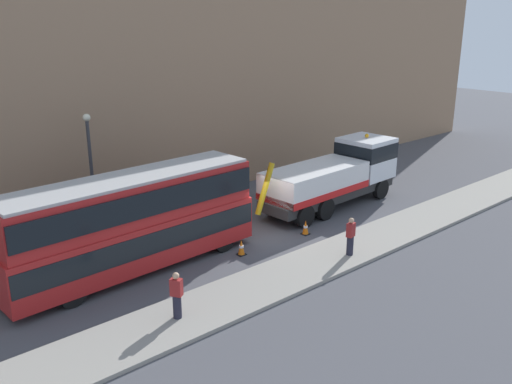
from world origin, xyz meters
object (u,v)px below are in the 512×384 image
at_px(recovery_tow_truck, 336,175).
at_px(pedestrian_bystander, 350,237).
at_px(traffic_cone_near_bus, 241,248).
at_px(double_decker_bus, 132,220).
at_px(street_lamp, 91,163).
at_px(traffic_cone_midway, 306,228).
at_px(pedestrian_onlooker, 177,296).

height_order(recovery_tow_truck, pedestrian_bystander, recovery_tow_truck).
height_order(pedestrian_bystander, traffic_cone_near_bus, pedestrian_bystander).
bearing_deg(double_decker_bus, traffic_cone_near_bus, -24.66).
height_order(recovery_tow_truck, street_lamp, street_lamp).
height_order(recovery_tow_truck, traffic_cone_midway, recovery_tow_truck).
bearing_deg(traffic_cone_midway, double_decker_bus, 166.55).
relative_size(traffic_cone_midway, street_lamp, 0.12).
height_order(pedestrian_onlooker, traffic_cone_near_bus, pedestrian_onlooker).
distance_m(recovery_tow_truck, double_decker_bus, 12.57).
bearing_deg(double_decker_bus, pedestrian_onlooker, -104.07).
xyz_separation_m(pedestrian_onlooker, pedestrian_bystander, (8.61, -0.52, 0.00)).
height_order(pedestrian_onlooker, traffic_cone_midway, pedestrian_onlooker).
relative_size(pedestrian_onlooker, traffic_cone_near_bus, 2.38).
relative_size(double_decker_bus, pedestrian_bystander, 6.51).
xyz_separation_m(traffic_cone_midway, street_lamp, (-7.45, 6.99, 3.13)).
distance_m(traffic_cone_near_bus, traffic_cone_midway, 3.89).
xyz_separation_m(double_decker_bus, pedestrian_onlooker, (-0.95, -4.60, -1.25)).
bearing_deg(pedestrian_bystander, traffic_cone_near_bus, 32.74).
bearing_deg(pedestrian_onlooker, traffic_cone_midway, -15.38).
bearing_deg(street_lamp, pedestrian_onlooker, -99.81).
relative_size(recovery_tow_truck, pedestrian_onlooker, 5.96).
xyz_separation_m(double_decker_bus, pedestrian_bystander, (7.66, -5.11, -1.25)).
relative_size(double_decker_bus, traffic_cone_near_bus, 15.45).
xyz_separation_m(pedestrian_onlooker, street_lamp, (1.67, 9.64, 2.49)).
height_order(pedestrian_bystander, traffic_cone_midway, pedestrian_bystander).
distance_m(double_decker_bus, traffic_cone_near_bus, 5.00).
bearing_deg(recovery_tow_truck, traffic_cone_midway, -158.22).
bearing_deg(traffic_cone_near_bus, double_decker_bus, 157.75).
bearing_deg(double_decker_bus, traffic_cone_midway, -15.86).
distance_m(double_decker_bus, pedestrian_bystander, 9.29).
height_order(recovery_tow_truck, pedestrian_onlooker, recovery_tow_truck).
height_order(pedestrian_bystander, street_lamp, street_lamp).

